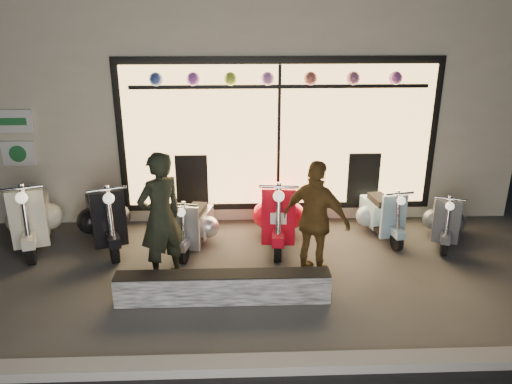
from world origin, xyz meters
TOP-DOWN VIEW (x-y plane):
  - ground at (0.00, 0.00)m, footprint 40.00×40.00m
  - kerb at (0.00, -2.00)m, footprint 40.00×0.25m
  - shop_building at (0.00, 4.98)m, footprint 10.20×6.23m
  - graffiti_barrier at (-0.11, -0.65)m, footprint 2.78×0.28m
  - scooter_silver at (-0.59, 1.04)m, footprint 0.58×1.25m
  - scooter_red at (0.76, 1.23)m, footprint 0.60×1.60m
  - scooter_black at (-2.06, 1.22)m, footprint 0.88×1.54m
  - scooter_cream at (-3.23, 1.26)m, footprint 0.82×1.61m
  - scooter_blue at (2.48, 1.35)m, footprint 0.54×1.28m
  - scooter_grey at (3.49, 1.11)m, footprint 0.68×1.23m
  - man at (-0.96, -0.01)m, footprint 0.80×0.77m
  - woman at (1.17, -0.00)m, footprint 1.06×0.90m

SIDE VIEW (x-z plane):
  - ground at x=0.00m, z-range 0.00..0.00m
  - kerb at x=0.00m, z-range 0.00..0.12m
  - graffiti_barrier at x=-0.11m, z-range 0.00..0.40m
  - scooter_grey at x=3.49m, z-range -0.09..0.80m
  - scooter_silver at x=-0.59m, z-range -0.09..0.80m
  - scooter_blue at x=2.48m, z-range -0.09..0.82m
  - scooter_black at x=-2.06m, z-range -0.11..1.01m
  - scooter_red at x=0.76m, z-range -0.11..1.03m
  - scooter_cream at x=-3.23m, z-range -0.11..1.04m
  - woman at x=1.17m, z-range 0.00..1.70m
  - man at x=-0.96m, z-range 0.00..1.85m
  - shop_building at x=0.00m, z-range 0.00..4.20m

